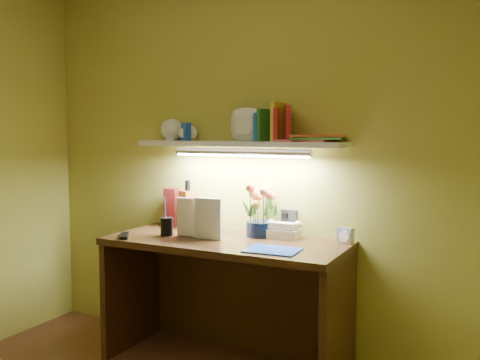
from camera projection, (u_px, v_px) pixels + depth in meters
name	position (u px, v px, depth m)	size (l,w,h in m)	color
desk	(225.00, 303.00, 3.12)	(1.40, 0.60, 0.75)	black
flower_bouquet	(261.00, 211.00, 3.18)	(0.19, 0.19, 0.31)	#0C1832
telephone	(284.00, 229.00, 3.13)	(0.18, 0.13, 0.11)	#EEECCB
desk_clock	(345.00, 235.00, 2.98)	(0.09, 0.04, 0.09)	#BBBABF
whisky_bottle	(188.00, 204.00, 3.43)	(0.08, 0.08, 0.31)	#B15422
whisky_box	(172.00, 207.00, 3.52)	(0.08, 0.08, 0.25)	#531410
pen_cup	(167.00, 220.00, 3.21)	(0.08, 0.08, 0.18)	black
art_card	(206.00, 216.00, 3.36)	(0.19, 0.04, 0.19)	silver
tv_remote	(124.00, 236.00, 3.15)	(0.05, 0.17, 0.02)	black
blue_folder	(272.00, 250.00, 2.79)	(0.28, 0.20, 0.01)	blue
desk_book_a	(177.00, 216.00, 3.20)	(0.17, 0.02, 0.23)	white
desk_book_b	(195.00, 218.00, 3.13)	(0.18, 0.02, 0.24)	white
wall_shelf	(241.00, 137.00, 3.19)	(1.31, 0.33, 0.26)	white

